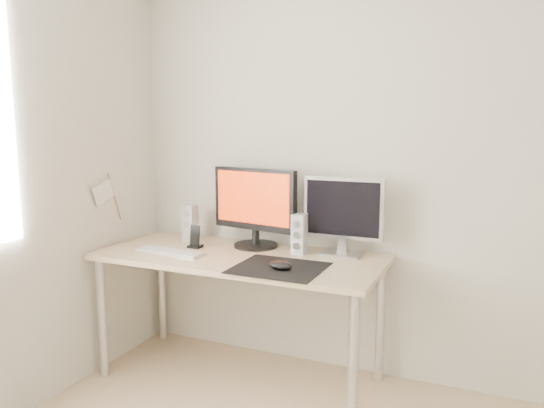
% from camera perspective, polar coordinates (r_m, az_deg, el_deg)
% --- Properties ---
extents(wall_back, '(3.50, 0.00, 3.50)m').
position_cam_1_polar(wall_back, '(2.96, 16.08, 4.37)').
color(wall_back, beige).
rests_on(wall_back, ground).
extents(mousepad, '(0.45, 0.40, 0.00)m').
position_cam_1_polar(mousepad, '(2.70, 0.75, -6.88)').
color(mousepad, black).
rests_on(mousepad, desk).
extents(mouse, '(0.12, 0.07, 0.04)m').
position_cam_1_polar(mouse, '(2.66, 0.89, -6.60)').
color(mouse, black).
rests_on(mouse, mousepad).
extents(desk, '(1.60, 0.70, 0.73)m').
position_cam_1_polar(desk, '(2.99, -3.52, -6.90)').
color(desk, '#D1B587').
rests_on(desk, ground).
extents(main_monitor, '(0.55, 0.30, 0.47)m').
position_cam_1_polar(main_monitor, '(3.09, -1.88, -0.06)').
color(main_monitor, black).
rests_on(main_monitor, desk).
extents(second_monitor, '(0.45, 0.16, 0.43)m').
position_cam_1_polar(second_monitor, '(2.93, 7.68, -0.89)').
color(second_monitor, '#B5B5B7').
rests_on(second_monitor, desk).
extents(speaker_left, '(0.07, 0.09, 0.23)m').
position_cam_1_polar(speaker_left, '(3.32, -8.79, -2.01)').
color(speaker_left, silver).
rests_on(speaker_left, desk).
extents(speaker_right, '(0.07, 0.09, 0.23)m').
position_cam_1_polar(speaker_right, '(2.97, 2.96, -3.23)').
color(speaker_right, silver).
rests_on(speaker_right, desk).
extents(keyboard, '(0.43, 0.15, 0.02)m').
position_cam_1_polar(keyboard, '(3.05, -10.96, -5.06)').
color(keyboard, silver).
rests_on(keyboard, desk).
extents(phone_dock, '(0.08, 0.07, 0.14)m').
position_cam_1_polar(phone_dock, '(3.15, -8.27, -3.93)').
color(phone_dock, black).
rests_on(phone_dock, desk).
extents(pennant, '(0.01, 0.23, 0.29)m').
position_cam_1_polar(pennant, '(3.24, -17.30, 1.08)').
color(pennant, '#A57F54').
rests_on(pennant, wall_left).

